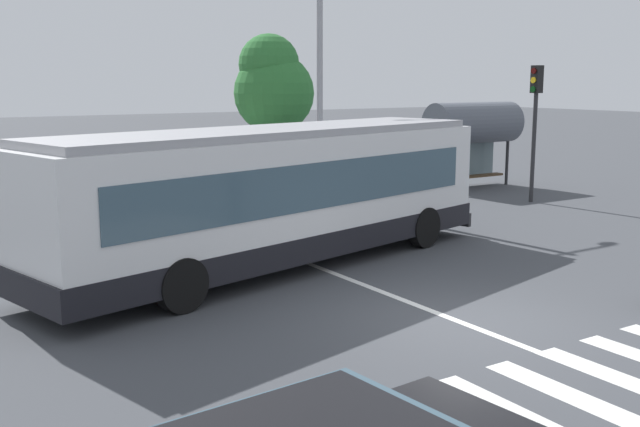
{
  "coord_description": "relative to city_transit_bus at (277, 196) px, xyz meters",
  "views": [
    {
      "loc": [
        -8.67,
        -8.97,
        4.05
      ],
      "look_at": [
        -0.33,
        3.99,
        1.3
      ],
      "focal_mm": 41.88,
      "sensor_mm": 36.0,
      "label": 1
    }
  ],
  "objects": [
    {
      "name": "ground_plane",
      "position": [
        0.8,
        -4.99,
        -1.59
      ],
      "size": [
        160.0,
        160.0,
        0.0
      ],
      "primitive_type": "plane",
      "color": "#424449"
    },
    {
      "name": "city_transit_bus",
      "position": [
        0.0,
        0.0,
        0.0
      ],
      "size": [
        11.83,
        5.22,
        3.06
      ],
      "color": "black",
      "rests_on": "ground_plane"
    },
    {
      "name": "parked_car_teal",
      "position": [
        -3.47,
        11.47,
        -0.82
      ],
      "size": [
        2.05,
        4.59,
        1.35
      ],
      "color": "black",
      "rests_on": "ground_plane"
    },
    {
      "name": "parked_car_blue",
      "position": [
        -0.97,
        10.94,
        -0.82
      ],
      "size": [
        2.23,
        4.65,
        1.35
      ],
      "color": "black",
      "rests_on": "ground_plane"
    },
    {
      "name": "parked_car_red",
      "position": [
        1.83,
        10.82,
        -0.82
      ],
      "size": [
        2.05,
        4.59,
        1.35
      ],
      "color": "black",
      "rests_on": "ground_plane"
    },
    {
      "name": "parked_car_white",
      "position": [
        4.45,
        11.39,
        -0.82
      ],
      "size": [
        2.13,
        4.62,
        1.35
      ],
      "color": "black",
      "rests_on": "ground_plane"
    },
    {
      "name": "traffic_light_far_corner",
      "position": [
        11.63,
        3.14,
        1.47
      ],
      "size": [
        0.33,
        0.32,
        4.54
      ],
      "color": "#28282B",
      "rests_on": "ground_plane"
    },
    {
      "name": "bus_stop_shelter",
      "position": [
        12.27,
        6.66,
        0.83
      ],
      "size": [
        3.87,
        1.54,
        3.25
      ],
      "color": "#28282B",
      "rests_on": "ground_plane"
    },
    {
      "name": "twin_arm_street_lamp",
      "position": [
        5.39,
        6.66,
        3.65
      ],
      "size": [
        4.13,
        0.32,
        8.49
      ],
      "color": "#939399",
      "rests_on": "ground_plane"
    },
    {
      "name": "background_tree_right",
      "position": [
        7.27,
        13.17,
        2.28
      ],
      "size": [
        3.31,
        3.31,
        5.94
      ],
      "color": "brown",
      "rests_on": "ground_plane"
    },
    {
      "name": "lane_center_line",
      "position": [
        0.73,
        -2.99,
        -1.58
      ],
      "size": [
        0.16,
        24.0,
        0.01
      ],
      "primitive_type": "cube",
      "color": "silver",
      "rests_on": "ground_plane"
    }
  ]
}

